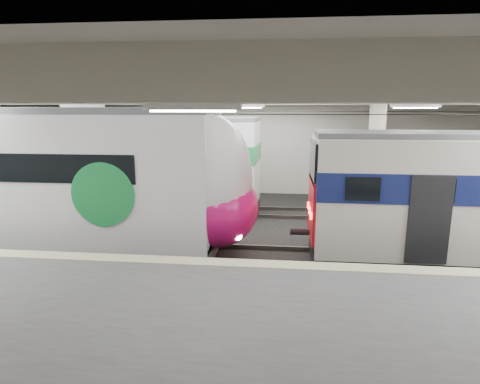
# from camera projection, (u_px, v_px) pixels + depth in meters

# --- Properties ---
(station_hall) EXTENTS (36.00, 24.00, 5.75)m
(station_hall) POSITION_uv_depth(u_px,v_px,m) (228.00, 169.00, 11.10)
(station_hall) COLOR black
(station_hall) RESTS_ON ground
(modern_emu) EXTENTS (15.45, 3.19, 4.90)m
(modern_emu) POSITION_uv_depth(u_px,v_px,m) (52.00, 182.00, 13.61)
(modern_emu) COLOR white
(modern_emu) RESTS_ON ground
(far_train) EXTENTS (14.05, 3.37, 4.45)m
(far_train) POSITION_uv_depth(u_px,v_px,m) (112.00, 163.00, 19.01)
(far_train) COLOR white
(far_train) RESTS_ON ground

